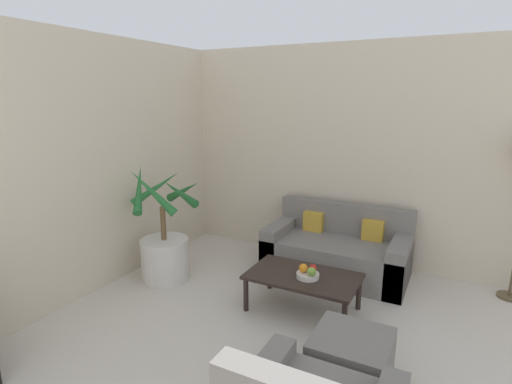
{
  "coord_description": "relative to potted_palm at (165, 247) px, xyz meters",
  "views": [
    {
      "loc": [
        0.29,
        1.84,
        2.07
      ],
      "look_at": [
        -1.76,
        5.79,
        1.0
      ],
      "focal_mm": 28.0,
      "sensor_mm": 36.0,
      "label": 1
    }
  ],
  "objects": [
    {
      "name": "apple_green",
      "position": [
        1.77,
        -0.0,
        0.07
      ],
      "size": [
        0.08,
        0.08,
        0.08
      ],
      "color": "olive",
      "rests_on": "fruit_bowl"
    },
    {
      "name": "orange_fruit",
      "position": [
        1.68,
        0.03,
        0.07
      ],
      "size": [
        0.09,
        0.09,
        0.09
      ],
      "color": "orange",
      "rests_on": "fruit_bowl"
    },
    {
      "name": "wall_back",
      "position": [
        2.62,
        1.55,
        0.96
      ],
      "size": [
        7.81,
        0.06,
        2.7
      ],
      "color": "beige",
      "rests_on": "ground_plane"
    },
    {
      "name": "sofa_loveseat",
      "position": [
        1.72,
        1.06,
        -0.12
      ],
      "size": [
        1.63,
        0.84,
        0.79
      ],
      "color": "slate",
      "rests_on": "ground_plane"
    },
    {
      "name": "fruit_bowl",
      "position": [
        1.72,
        0.03,
        0.0
      ],
      "size": [
        0.22,
        0.22,
        0.05
      ],
      "color": "beige",
      "rests_on": "coffee_table"
    },
    {
      "name": "ottoman",
      "position": [
        2.35,
        -0.75,
        -0.2
      ],
      "size": [
        0.55,
        0.54,
        0.38
      ],
      "color": "slate",
      "rests_on": "ground_plane"
    },
    {
      "name": "coffee_table",
      "position": [
        1.66,
        0.07,
        -0.06
      ],
      "size": [
        1.07,
        0.63,
        0.37
      ],
      "color": "black",
      "rests_on": "ground_plane"
    },
    {
      "name": "apple_red",
      "position": [
        1.75,
        0.08,
        0.07
      ],
      "size": [
        0.08,
        0.08,
        0.08
      ],
      "color": "red",
      "rests_on": "fruit_bowl"
    },
    {
      "name": "potted_palm",
      "position": [
        0.0,
        0.0,
        0.0
      ],
      "size": [
        0.84,
        0.83,
        1.35
      ],
      "color": "beige",
      "rests_on": "ground_plane"
    }
  ]
}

